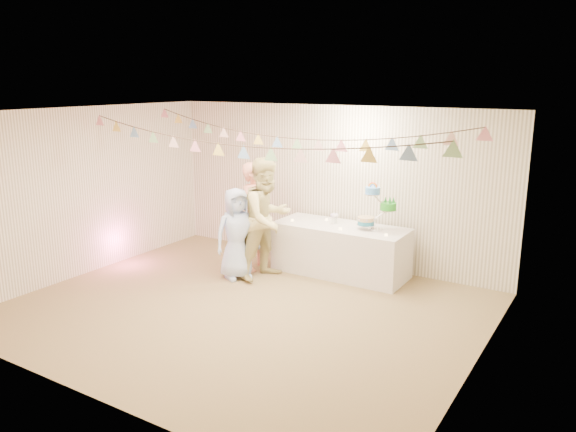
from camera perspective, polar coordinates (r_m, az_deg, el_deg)
The scene contains 23 objects.
floor at distance 7.63m, azimuth -4.50°, elevation -9.46°, with size 6.00×6.00×0.00m, color olive.
ceiling at distance 7.03m, azimuth -4.90°, elevation 10.43°, with size 6.00×6.00×0.00m, color white.
back_wall at distance 9.30m, azimuth 4.47°, elevation 3.17°, with size 6.00×6.00×0.00m, color white.
front_wall at distance 5.49m, azimuth -20.38°, elevation -5.17°, with size 6.00×6.00×0.00m, color white.
left_wall at distance 9.28m, azimuth -19.81°, elevation 2.37°, with size 5.00×5.00×0.00m, color white.
right_wall at distance 6.00m, azimuth 19.12°, elevation -3.48°, with size 5.00×5.00×0.00m, color white.
table at distance 8.87m, azimuth 5.36°, elevation -3.43°, with size 2.09×0.84×0.78m, color silver.
cake_stand at distance 8.51m, azimuth 8.93°, elevation 0.59°, with size 0.60×0.36×0.68m, color silver, non-canonical shape.
cake_bottom at distance 8.57m, azimuth 7.79°, elevation -1.01°, with size 0.31×0.31×0.15m, color teal, non-canonical shape.
cake_middle at distance 8.52m, azimuth 10.28°, elevation 0.68°, with size 0.27×0.27×0.22m, color #219921, non-canonical shape.
cake_top_tier at distance 8.45m, azimuth 8.55°, elevation 2.50°, with size 0.25×0.25×0.19m, color #4F9FF8, non-canonical shape.
platter at distance 8.93m, azimuth 2.65°, elevation -0.81°, with size 0.37×0.37×0.02m, color white.
posy at distance 8.85m, azimuth 4.74°, elevation -0.46°, with size 0.15×0.15×0.17m, color white, non-canonical shape.
person_adult_a at distance 8.97m, azimuth -3.33°, elevation -0.04°, with size 0.63×0.42×1.74m, color #F0997D.
person_adult_b at distance 8.54m, azimuth -2.15°, elevation -0.26°, with size 0.91×0.71×1.87m, color #D5C983.
person_child at distance 8.60m, azimuth -5.22°, elevation -1.79°, with size 0.69×0.45×1.41m, color #B4CEFE.
bunting_back at distance 7.95m, azimuth -0.09°, elevation 9.05°, with size 5.60×1.10×0.40m, color pink, non-canonical shape.
bunting_front at distance 6.89m, azimuth -5.85°, elevation 8.01°, with size 5.60×0.90×0.36m, color #72A5E5, non-canonical shape.
tealight_0 at distance 9.00m, azimuth 0.43°, elevation -0.42°, with size 0.04×0.04×0.03m, color #FFD88C.
tealight_1 at distance 9.06m, azimuth 3.94°, elevation -0.35°, with size 0.04×0.04×0.03m, color #FFD88C.
tealight_2 at distance 8.52m, azimuth 5.36°, elevation -1.30°, with size 0.04×0.04×0.03m, color #FFD88C.
tealight_3 at distance 8.81m, azimuth 8.09°, elevation -0.88°, with size 0.04×0.04×0.03m, color #FFD88C.
tealight_4 at distance 8.28m, azimuth 9.95°, elevation -1.90°, with size 0.04×0.04×0.03m, color #FFD88C.
Camera 1 is at (4.17, -5.64, 3.00)m, focal length 35.00 mm.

